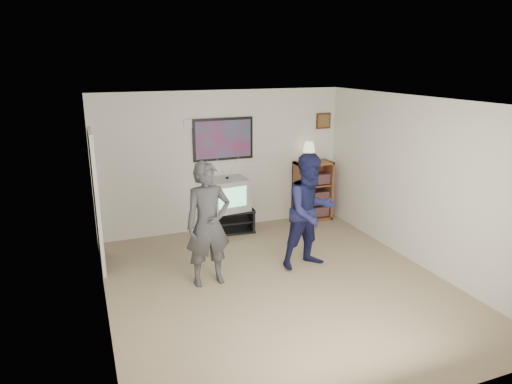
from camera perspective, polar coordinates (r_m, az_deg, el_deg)
room_shell at (r=6.24m, az=1.79°, el=-0.02°), size 4.51×5.00×2.51m
media_stand at (r=8.25m, az=-3.29°, el=-3.56°), size 0.88×0.54×0.42m
crt_television at (r=8.08m, az=-3.57°, el=-0.27°), size 0.74×0.65×0.57m
bookshelf at (r=8.82m, az=7.09°, el=0.12°), size 0.70×0.40×1.14m
table_lamp at (r=8.65m, az=6.63°, el=5.00°), size 0.24×0.24×0.38m
person_tall at (r=6.19m, az=-6.01°, el=-4.04°), size 0.64×0.44×1.72m
person_short at (r=6.72m, az=6.83°, el=-2.42°), size 0.90×0.74×1.72m
controller_left at (r=6.35m, az=-6.23°, el=-1.13°), size 0.06×0.12×0.03m
controller_right at (r=6.85m, az=6.08°, el=0.45°), size 0.06×0.13×0.04m
poster at (r=8.10m, az=-4.12°, el=6.60°), size 1.10×0.03×0.75m
air_vent at (r=7.92m, az=-8.02°, el=8.47°), size 0.28×0.02×0.14m
small_picture at (r=8.87m, az=8.42°, el=8.79°), size 0.30×0.03×0.30m
doorway at (r=7.05m, az=-19.42°, el=-1.17°), size 0.03×0.85×2.00m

